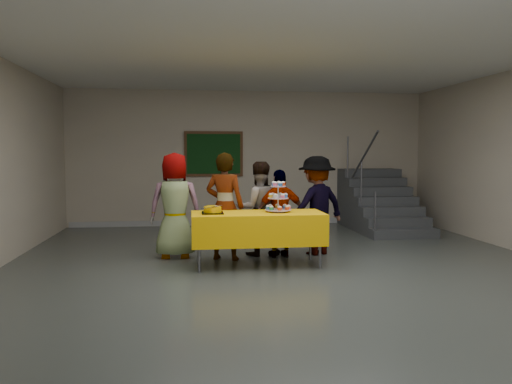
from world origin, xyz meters
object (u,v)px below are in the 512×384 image
schoolchild_b (225,206)px  staircase (378,205)px  bear_cake (213,209)px  noticeboard (214,154)px  schoolchild_c (259,209)px  schoolchild_d (281,214)px  schoolchild_e (317,205)px  bake_table (258,228)px  schoolchild_a (175,205)px  cupcake_stand (278,200)px

schoolchild_b → staircase: bearing=-119.9°
bear_cake → noticeboard: size_ratio=0.28×
schoolchild_c → noticeboard: size_ratio=1.14×
staircase → schoolchild_d: bearing=-133.8°
schoolchild_d → noticeboard: bearing=-83.4°
schoolchild_e → bake_table: bearing=10.5°
schoolchild_c → schoolchild_d: size_ratio=1.09×
bake_table → noticeboard: noticeboard is taller
staircase → schoolchild_c: bearing=-139.2°
schoolchild_d → staircase: (2.63, 2.74, -0.19)m
schoolchild_a → schoolchild_b: 0.79m
noticeboard → schoolchild_b: bearing=-90.0°
bake_table → bear_cake: bearing=-178.7°
cupcake_stand → schoolchild_c: size_ratio=0.30×
schoolchild_a → bear_cake: bearing=126.7°
schoolchild_b → schoolchild_c: schoolchild_b is taller
schoolchild_b → schoolchild_c: size_ratio=1.10×
bake_table → schoolchild_e: schoolchild_e is taller
bake_table → staircase: (3.06, 3.31, -0.07)m
staircase → bake_table: bearing=-132.8°
cupcake_stand → staircase: staircase is taller
schoolchild_b → schoolchild_c: bearing=-133.2°
schoolchild_e → noticeboard: (-1.48, 3.42, 0.81)m
schoolchild_b → noticeboard: bearing=-68.7°
bake_table → staircase: bearing=47.2°
staircase → schoolchild_a: bearing=-148.9°
cupcake_stand → bear_cake: 0.96m
cupcake_stand → schoolchild_e: schoolchild_e is taller
schoolchild_a → schoolchild_e: 2.23m
schoolchild_b → noticeboard: size_ratio=1.25×
cupcake_stand → noticeboard: noticeboard is taller
bear_cake → schoolchild_b: size_ratio=0.22×
cupcake_stand → schoolchild_c: schoolchild_c is taller
bake_table → schoolchild_e: size_ratio=1.20×
schoolchild_d → schoolchild_c: bearing=-39.3°
schoolchild_d → staircase: staircase is taller
bear_cake → schoolchild_b: (0.21, 0.52, -0.01)m
schoolchild_c → schoolchild_d: (0.32, -0.20, -0.06)m
staircase → schoolchild_b: bearing=-141.3°
bear_cake → noticeboard: (0.21, 4.16, 0.77)m
cupcake_stand → schoolchild_d: bearing=75.8°
cupcake_stand → staircase: bearing=49.7°
schoolchild_b → staircase: staircase is taller
schoolchild_d → schoolchild_e: (0.61, 0.16, 0.10)m
cupcake_stand → schoolchild_d: size_ratio=0.33×
bear_cake → schoolchild_d: size_ratio=0.26×
noticeboard → bear_cake: bearing=-92.9°
staircase → noticeboard: size_ratio=1.85×
schoolchild_c → schoolchild_e: size_ratio=0.95×
schoolchild_e → noticeboard: size_ratio=1.21×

